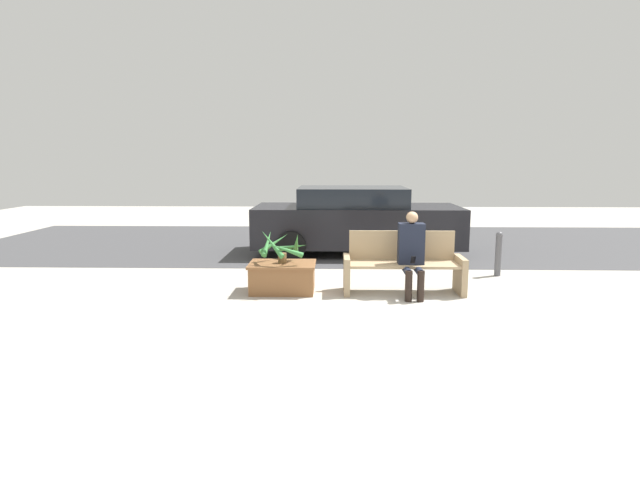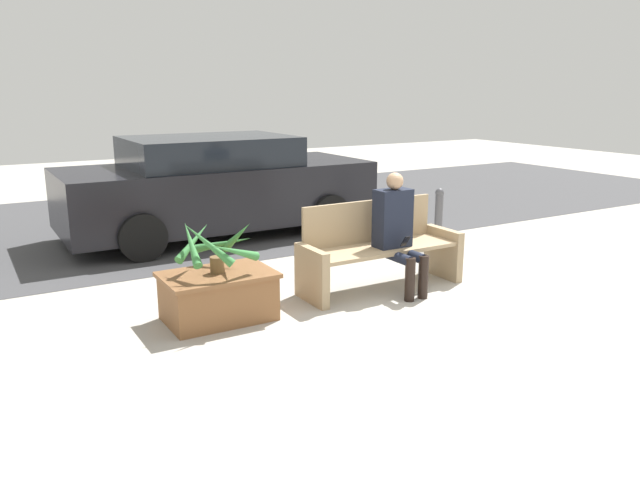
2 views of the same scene
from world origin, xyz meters
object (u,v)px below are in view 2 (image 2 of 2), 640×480
Objects in this scene: planter_box at (218,294)px; potted_plant at (215,246)px; parked_car at (216,186)px; person_seated at (397,228)px; bollard_post at (439,215)px; bench at (378,249)px.

planter_box is 0.47m from potted_plant.
planter_box is 3.57m from parked_car.
bollard_post is (1.73, 1.32, -0.27)m from person_seated.
potted_plant is at bearing 134.28° from planter_box.
potted_plant is at bearing -178.95° from bench.
bollard_post reaches higher than planter_box.
parked_car is (1.29, 3.29, 0.47)m from planter_box.
bench is 3.31m from parked_car.
bollard_post is at bearing 37.34° from person_seated.
bollard_post is (2.41, -2.12, -0.31)m from parked_car.
person_seated is at bearing -62.94° from bench.
person_seated reaches higher than potted_plant.
bench is 2.15m from bollard_post.
bench is 1.89m from potted_plant.
parked_car is at bearing 138.60° from bollard_post.
potted_plant is at bearing -162.56° from bollard_post.
person_seated is 1.60× the size of bollard_post.
planter_box is (-1.86, -0.04, -0.19)m from bench.
parked_car reaches higher than planter_box.
parked_car reaches higher than bench.
parked_car is at bearing 101.06° from person_seated.
person_seated is at bearing -4.61° from potted_plant.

